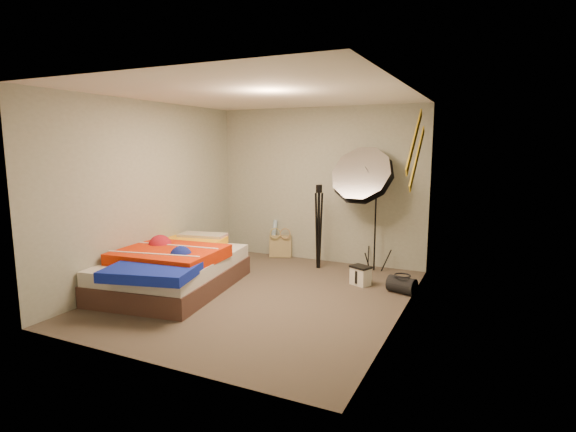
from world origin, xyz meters
The scene contains 15 objects.
floor centered at (0.00, 0.00, 0.00)m, with size 4.00×4.00×0.00m, color brown.
ceiling centered at (0.00, 0.00, 2.50)m, with size 4.00×4.00×0.00m, color silver.
wall_back centered at (0.00, 2.00, 1.25)m, with size 3.50×3.50×0.00m, color #9EA292.
wall_front centered at (0.00, -2.00, 1.25)m, with size 3.50×3.50×0.00m, color #9EA292.
wall_left centered at (-1.75, 0.00, 1.25)m, with size 4.00×4.00×0.00m, color #9EA292.
wall_right centered at (1.75, 0.00, 1.25)m, with size 4.00×4.00×0.00m, color #9EA292.
tote_bag centered at (-0.65, 1.90, 0.19)m, with size 0.37×0.11×0.37m, color tan.
wrapping_roll centered at (-0.79, 1.90, 0.32)m, with size 0.07×0.07×0.63m, color #528FC0.
camera_case centered at (1.02, 0.97, 0.12)m, with size 0.25×0.18×0.25m, color silver.
duffel_bag centered at (1.61, 0.86, 0.11)m, with size 0.22×0.22×0.36m, color black.
wall_stripe_upper centered at (1.73, 0.60, 1.95)m, with size 0.02×1.10×0.10m, color gold.
wall_stripe_lower centered at (1.73, 0.85, 1.75)m, with size 0.02×1.10×0.10m, color gold.
bed centered at (-1.18, -0.25, 0.29)m, with size 1.74×2.31×0.59m.
photo_umbrella centered at (0.83, 1.68, 1.42)m, with size 1.20×0.92×1.99m.
camera_tripod centered at (0.18, 1.53, 0.75)m, with size 0.08×0.08×1.30m.
Camera 1 is at (2.66, -4.83, 1.90)m, focal length 28.00 mm.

